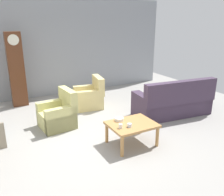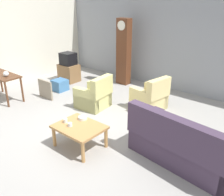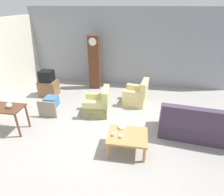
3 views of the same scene
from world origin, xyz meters
The scene contains 17 objects.
ground_plane centered at (0.00, 0.00, 0.00)m, with size 10.40×10.40×0.00m, color #999691.
garage_door_wall centered at (0.00, 3.60, 1.60)m, with size 8.40×0.16×3.20m, color gray.
pegboard_wall_left centered at (-4.20, 0.40, 1.44)m, with size 0.12×6.40×2.88m, color silver.
couch_floral centered at (2.27, 0.11, 0.35)m, with size 2.19×1.11×1.04m.
armchair_olive_near centered at (-0.71, 0.87, 0.31)m, with size 0.86×0.83×0.92m.
armchair_olive_far centered at (0.51, 1.77, 0.31)m, with size 0.91×0.88×0.92m.
coffee_table_wood centered at (0.40, -0.72, 0.41)m, with size 0.96×0.76×0.48m.
console_table_dark centered at (-3.17, -0.42, 0.66)m, with size 1.30×0.56×0.77m.
grandfather_clock centered at (-1.30, 2.95, 1.11)m, with size 0.44×0.30×2.20m.
tv_stand_cabinet centered at (-2.94, 1.91, 0.30)m, with size 0.68×0.52×0.60m, color brown.
tv_crt centered at (-2.94, 1.91, 0.81)m, with size 0.48×0.44×0.42m, color black.
framed_picture_leaning centered at (-2.26, 0.39, 0.28)m, with size 0.60×0.05×0.56m, color gray.
storage_box_blue centered at (-2.46, 1.09, 0.18)m, with size 0.42×0.42×0.36m, color teal.
glass_dome_cloche centered at (-2.84, -0.44, 0.85)m, with size 0.15×0.15×0.15m, color silver.
cup_white_porcelain centered at (0.07, -0.80, 0.52)m, with size 0.08×0.08×0.09m, color white.
cup_blue_rimmed centered at (0.26, -0.84, 0.52)m, with size 0.09×0.09×0.07m, color silver.
bowl_white_stacked centered at (0.24, -0.47, 0.51)m, with size 0.19×0.19×0.06m, color white.
Camera 2 is at (3.70, -3.65, 2.94)m, focal length 39.95 mm.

